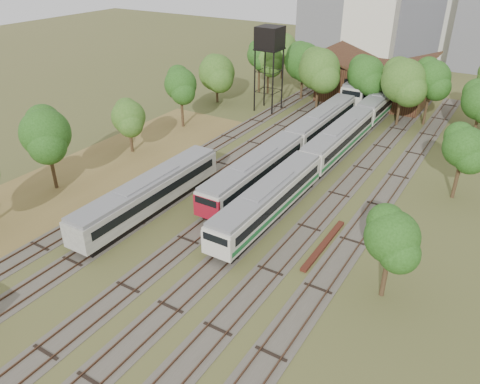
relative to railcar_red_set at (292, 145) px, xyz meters
The scene contains 13 objects.
ground 30.58m from the railcar_red_set, 86.24° to the right, with size 240.00×240.00×0.00m, color #475123.
dry_grass_patch 27.64m from the railcar_red_set, 125.46° to the right, with size 14.00×60.00×0.04m, color brown.
tracks 5.89m from the railcar_red_set, 76.29° to the right, with size 24.60×80.00×0.19m.
railcar_red_set is the anchor object (origin of this frame).
railcar_green_set 5.95m from the railcar_red_set, 47.74° to the left, with size 2.75×52.08×3.40m.
railcar_rear 27.25m from the railcar_red_set, 90.00° to the left, with size 3.30×16.08×4.09m.
old_grey_coach 18.80m from the railcar_red_set, 108.61° to the right, with size 2.73×18.00×3.37m.
water_tower 19.97m from the railcar_red_set, 127.57° to the left, with size 3.50×3.50×12.09m.
rail_pile_far 17.93m from the railcar_red_set, 55.15° to the right, with size 0.52×8.25×0.27m, color #4F2116.
maintenance_shed 27.55m from the railcar_red_set, 87.92° to the left, with size 16.45×11.55×7.58m.
tree_band_left 18.15m from the railcar_red_set, behind, with size 8.65×74.41×8.48m.
tree_band_far 20.87m from the railcar_red_set, 72.87° to the left, with size 48.20×10.73×9.42m.
tree_band_right 17.89m from the railcar_red_set, 11.51° to the left, with size 5.53×38.66×7.91m.
Camera 1 is at (19.25, -15.44, 22.67)m, focal length 35.00 mm.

